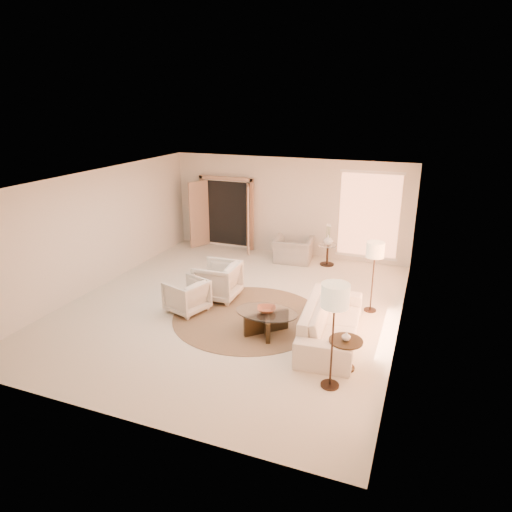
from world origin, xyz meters
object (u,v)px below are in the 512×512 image
(accent_chair, at_px, (293,246))
(floor_lamp_near, at_px, (375,253))
(floor_lamp_far, at_px, (335,301))
(side_vase, at_px, (328,240))
(armchair_right, at_px, (187,294))
(armchair_left, at_px, (218,279))
(coffee_table, at_px, (266,319))
(side_table, at_px, (327,253))
(end_vase, at_px, (346,336))
(sofa, at_px, (331,322))
(end_table, at_px, (345,349))
(bowl, at_px, (266,309))

(accent_chair, distance_m, floor_lamp_near, 3.58)
(floor_lamp_far, xyz_separation_m, side_vase, (-1.30, 5.54, -0.77))
(floor_lamp_near, bearing_deg, armchair_right, -158.58)
(armchair_left, bearing_deg, coffee_table, 51.98)
(coffee_table, relative_size, side_table, 2.46)
(side_table, bearing_deg, end_vase, -74.00)
(floor_lamp_far, bearing_deg, armchair_left, 142.06)
(sofa, xyz_separation_m, accent_chair, (-1.95, 3.97, 0.10))
(end_table, distance_m, floor_lamp_near, 2.62)
(end_table, bearing_deg, floor_lamp_far, -101.26)
(bowl, bearing_deg, armchair_left, 144.03)
(sofa, distance_m, end_vase, 1.03)
(sofa, height_order, floor_lamp_far, floor_lamp_far)
(coffee_table, distance_m, bowl, 0.21)
(armchair_right, height_order, end_table, armchair_right)
(end_table, xyz_separation_m, side_table, (-1.42, 4.95, -0.01))
(coffee_table, bearing_deg, side_vase, 86.74)
(side_table, height_order, floor_lamp_near, floor_lamp_near)
(floor_lamp_far, bearing_deg, sofa, 102.11)
(armchair_right, relative_size, floor_lamp_far, 0.45)
(side_table, bearing_deg, coffee_table, -93.26)
(armchair_left, xyz_separation_m, floor_lamp_far, (3.15, -2.45, 1.03))
(armchair_right, distance_m, end_table, 3.72)
(side_table, bearing_deg, end_table, -74.00)
(end_vase, distance_m, side_vase, 5.15)
(coffee_table, xyz_separation_m, floor_lamp_far, (1.55, -1.29, 1.21))
(end_table, distance_m, floor_lamp_far, 1.27)
(end_table, xyz_separation_m, floor_lamp_far, (-0.12, -0.59, 1.12))
(end_table, relative_size, side_vase, 2.09)
(accent_chair, xyz_separation_m, end_vase, (2.38, -4.86, 0.15))
(side_table, height_order, bowl, side_table)
(sofa, distance_m, armchair_left, 2.99)
(armchair_left, distance_m, side_vase, 3.61)
(bowl, bearing_deg, floor_lamp_near, 44.57)
(accent_chair, xyz_separation_m, floor_lamp_near, (2.48, -2.43, 0.86))
(coffee_table, bearing_deg, side_table, 86.74)
(side_table, xyz_separation_m, floor_lamp_far, (1.30, -5.54, 1.14))
(end_table, height_order, floor_lamp_far, floor_lamp_far)
(armchair_right, height_order, accent_chair, accent_chair)
(accent_chair, bearing_deg, coffee_table, 94.32)
(bowl, relative_size, end_vase, 2.33)
(floor_lamp_far, relative_size, end_vase, 11.15)
(armchair_left, distance_m, coffee_table, 1.99)
(sofa, relative_size, side_table, 4.25)
(accent_chair, relative_size, floor_lamp_far, 0.60)
(armchair_left, relative_size, accent_chair, 0.88)
(armchair_right, bearing_deg, bowl, 99.24)
(armchair_left, distance_m, accent_chair, 3.12)
(accent_chair, height_order, coffee_table, accent_chair)
(armchair_left, bearing_deg, accent_chair, 161.55)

